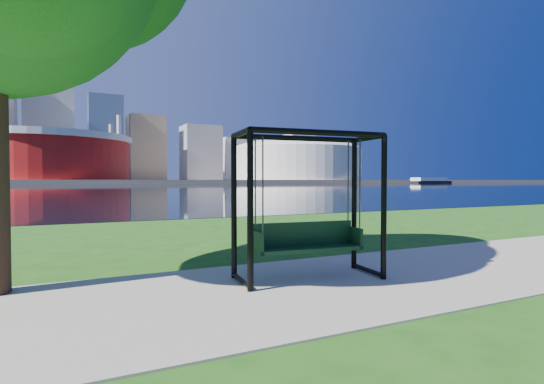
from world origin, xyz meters
TOP-DOWN VIEW (x-y plane):
  - ground at (0.00, 0.00)m, footprint 900.00×900.00m
  - path at (0.00, -0.50)m, footprint 120.00×4.00m
  - river at (0.00, 102.00)m, footprint 900.00×180.00m
  - far_bank at (0.00, 306.00)m, footprint 900.00×228.00m
  - stadium at (-10.00, 235.00)m, footprint 83.00×83.00m
  - arena at (135.00, 235.00)m, footprint 84.00×84.00m
  - skyline at (-4.27, 319.39)m, footprint 392.00×66.00m
  - swing at (0.60, -0.07)m, footprint 2.57×1.35m
  - barge at (194.93, 179.14)m, footprint 34.25×13.79m

SIDE VIEW (x-z plane):
  - ground at x=0.00m, z-range 0.00..0.00m
  - river at x=0.00m, z-range 0.00..0.02m
  - path at x=0.00m, z-range 0.00..0.03m
  - far_bank at x=0.00m, z-range 0.00..2.00m
  - swing at x=0.60m, z-range -0.04..2.48m
  - barge at x=194.93m, z-range -0.16..3.17m
  - stadium at x=-10.00m, z-range -1.77..30.23m
  - arena at x=135.00m, z-range 2.59..29.15m
  - skyline at x=-4.27m, z-range -12.36..84.14m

